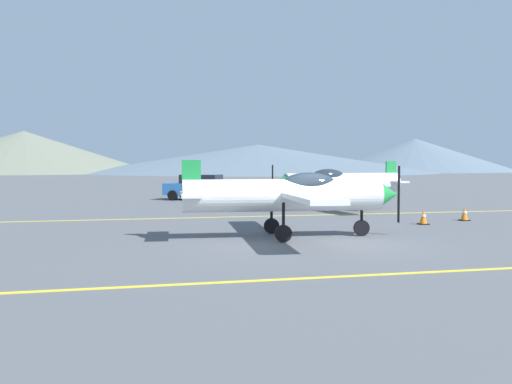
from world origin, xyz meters
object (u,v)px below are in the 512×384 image
(traffic_cone_front, at_px, (423,217))
(traffic_cone_side, at_px, (464,214))
(airplane_near, at_px, (291,194))
(airplane_mid, at_px, (338,182))
(car_sedan, at_px, (200,187))

(traffic_cone_front, xyz_separation_m, traffic_cone_side, (2.37, 0.90, 0.00))
(traffic_cone_front, relative_size, traffic_cone_side, 1.00)
(airplane_near, xyz_separation_m, airplane_mid, (5.34, 9.61, 0.00))
(airplane_mid, bearing_deg, traffic_cone_front, -84.87)
(airplane_mid, xyz_separation_m, car_sedan, (-5.91, 8.78, -0.54))
(airplane_near, bearing_deg, car_sedan, 91.78)
(airplane_near, height_order, traffic_cone_side, airplane_near)
(airplane_mid, height_order, traffic_cone_front, airplane_mid)
(car_sedan, xyz_separation_m, traffic_cone_side, (8.93, -15.11, -0.56))
(airplane_near, xyz_separation_m, traffic_cone_front, (5.99, 2.38, -1.09))
(traffic_cone_side, bearing_deg, airplane_mid, 115.52)
(traffic_cone_front, bearing_deg, airplane_mid, 95.13)
(airplane_near, xyz_separation_m, traffic_cone_side, (8.36, 3.28, -1.09))
(airplane_mid, height_order, car_sedan, airplane_mid)
(car_sedan, xyz_separation_m, traffic_cone_front, (6.56, -16.01, -0.56))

